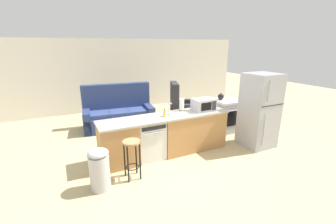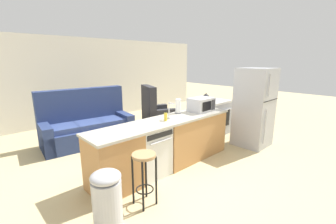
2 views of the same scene
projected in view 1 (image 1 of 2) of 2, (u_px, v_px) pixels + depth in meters
name	position (u px, v px, depth m)	size (l,w,h in m)	color
ground_plane	(160.00, 154.00, 5.08)	(24.00, 24.00, 0.00)	tan
wall_back	(122.00, 75.00, 8.45)	(10.00, 0.06, 2.60)	silver
kitchen_counter	(169.00, 136.00, 5.06)	(2.94, 0.66, 0.90)	#B77F47
dishwasher	(149.00, 139.00, 4.85)	(0.58, 0.61, 0.84)	silver
stove_range	(227.00, 115.00, 6.40)	(0.76, 0.68, 0.90)	#A8AAB2
refrigerator	(259.00, 111.00, 5.33)	(0.72, 0.73, 1.76)	#A8AAB2
microwave	(203.00, 105.00, 5.25)	(0.50, 0.37, 0.28)	#B7B7BC
sink_faucet	(169.00, 109.00, 4.89)	(0.07, 0.18, 0.30)	silver
paper_towel_roll	(182.00, 105.00, 5.23)	(0.14, 0.14, 0.28)	#4C4C51
soap_bottle	(164.00, 113.00, 4.81)	(0.06, 0.06, 0.18)	yellow
kettle	(221.00, 97.00, 6.29)	(0.21, 0.17, 0.19)	black
bar_stool	(132.00, 151.00, 4.05)	(0.32, 0.32, 0.74)	tan
trash_bin	(99.00, 169.00, 3.77)	(0.35, 0.35, 0.74)	#B7B7BC
couch	(118.00, 114.00, 6.74)	(2.09, 1.12, 1.27)	navy
armchair	(180.00, 108.00, 7.56)	(1.05, 1.08, 1.20)	#2D2D33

